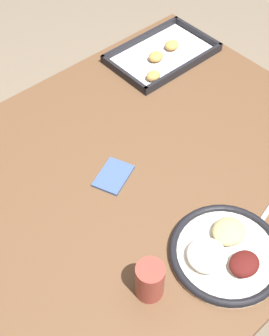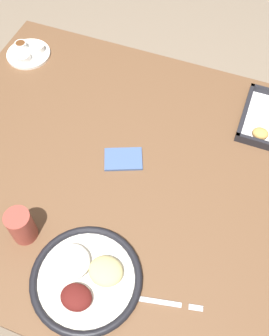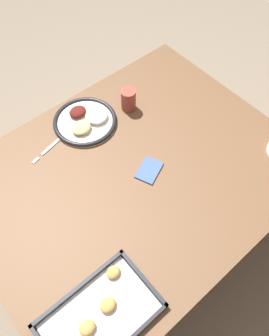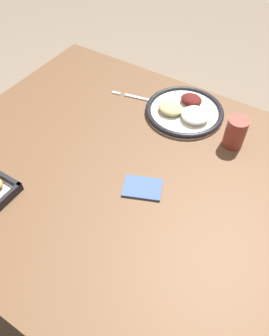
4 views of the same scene
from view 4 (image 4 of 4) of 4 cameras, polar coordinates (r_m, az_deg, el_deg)
The scene contains 6 objects.
ground_plane at distance 1.62m, azimuth -0.01°, elevation -17.29°, with size 8.00×8.00×0.00m, color #7A6B59.
dining_table at distance 1.07m, azimuth -0.02°, elevation -4.01°, with size 1.30×1.02×0.72m.
dinner_plate at distance 1.21m, azimuth 8.80°, elevation 9.79°, with size 0.28×0.28×0.05m.
fork at distance 1.27m, azimuth 0.87°, elevation 12.09°, with size 0.20×0.06×0.00m.
drinking_cup at distance 1.10m, azimuth 17.16°, elevation 5.93°, with size 0.07×0.07×0.10m.
napkin at distance 0.97m, azimuth 1.39°, elevation -3.46°, with size 0.14×0.12×0.01m.
Camera 4 is at (-0.34, 0.54, 1.49)m, focal length 35.00 mm.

